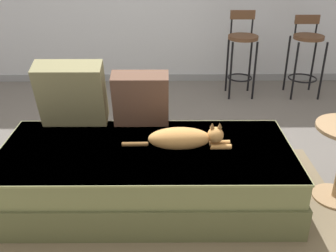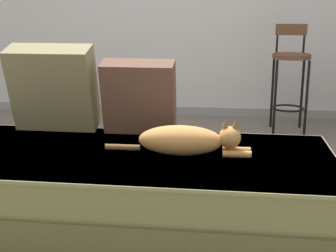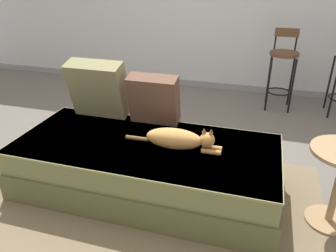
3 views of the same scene
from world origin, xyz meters
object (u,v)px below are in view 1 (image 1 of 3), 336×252
at_px(cat, 184,138).
at_px(throw_pillow_middle, 141,99).
at_px(throw_pillow_corner, 72,94).
at_px(bar_stool_by_doorway, 306,50).
at_px(bar_stool_near_window, 242,48).
at_px(couch, 147,174).

bearing_deg(cat, throw_pillow_middle, 130.13).
relative_size(throw_pillow_corner, bar_stool_by_doorway, 0.56).
xyz_separation_m(throw_pillow_corner, throw_pillow_middle, (0.51, -0.00, -0.04)).
relative_size(cat, bar_stool_near_window, 0.77).
bearing_deg(couch, throw_pillow_corner, 146.64).
xyz_separation_m(throw_pillow_middle, cat, (0.30, -0.36, -0.14)).
height_order(bar_stool_near_window, bar_stool_by_doorway, bar_stool_near_window).
xyz_separation_m(throw_pillow_corner, bar_stool_near_window, (1.58, 1.72, -0.10)).
distance_m(cat, bar_stool_near_window, 2.23).
bearing_deg(throw_pillow_corner, couch, -33.36).
bearing_deg(throw_pillow_corner, bar_stool_near_window, 47.57).
height_order(throw_pillow_corner, throw_pillow_middle, throw_pillow_corner).
xyz_separation_m(throw_pillow_middle, bar_stool_near_window, (1.07, 1.73, -0.06)).
distance_m(cat, bar_stool_by_doorway, 2.58).
distance_m(bar_stool_near_window, bar_stool_by_doorway, 0.74).
distance_m(throw_pillow_middle, bar_stool_by_doorway, 2.51).
height_order(throw_pillow_middle, bar_stool_near_window, bar_stool_near_window).
relative_size(throw_pillow_corner, bar_stool_near_window, 0.53).
relative_size(couch, throw_pillow_corner, 3.95).
bearing_deg(cat, bar_stool_near_window, 69.86).
xyz_separation_m(couch, throw_pillow_corner, (-0.55, 0.36, 0.46)).
relative_size(couch, throw_pillow_middle, 4.68).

